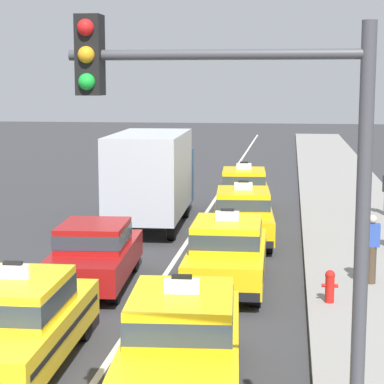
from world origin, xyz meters
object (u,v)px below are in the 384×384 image
at_px(taxi_right_second, 227,252).
at_px(taxi_right_fourth, 244,189).
at_px(taxi_left_nearest, 17,321).
at_px(traffic_light_pole, 260,201).
at_px(sedan_left_second, 95,252).
at_px(taxi_right_third, 243,214).
at_px(fire_hydrant, 330,285).
at_px(taxi_right_nearest, 182,339).
at_px(box_truck_left_third, 153,175).
at_px(pedestrian_trailing, 371,249).

height_order(taxi_right_second, taxi_right_fourth, same).
height_order(taxi_left_nearest, traffic_light_pole, traffic_light_pole).
distance_m(sedan_left_second, taxi_right_third, 6.35).
bearing_deg(taxi_right_fourth, traffic_light_pole, -85.92).
relative_size(taxi_right_second, taxi_right_third, 0.98).
height_order(taxi_right_fourth, fire_hydrant, taxi_right_fourth).
bearing_deg(taxi_right_nearest, taxi_left_nearest, 170.89).
distance_m(box_truck_left_third, traffic_light_pole, 18.40).
xyz_separation_m(taxi_left_nearest, taxi_right_fourth, (2.85, 16.12, 0.00)).
bearing_deg(taxi_left_nearest, taxi_right_nearest, -9.11).
height_order(taxi_right_nearest, taxi_right_third, same).
distance_m(sedan_left_second, box_truck_left_third, 7.84).
bearing_deg(sedan_left_second, box_truck_left_third, 90.15).
bearing_deg(traffic_light_pole, taxi_right_third, 94.28).
xyz_separation_m(sedan_left_second, traffic_light_pole, (4.41, -9.96, 2.97)).
distance_m(sedan_left_second, taxi_right_fourth, 11.21).
distance_m(taxi_right_nearest, taxi_right_fourth, 16.60).
bearing_deg(taxi_right_second, taxi_right_nearest, -91.72).
relative_size(taxi_left_nearest, taxi_right_nearest, 0.99).
distance_m(taxi_right_second, traffic_light_pole, 10.79).
distance_m(taxi_left_nearest, pedestrian_trailing, 8.85).
distance_m(sedan_left_second, traffic_light_pole, 11.29).
xyz_separation_m(taxi_right_nearest, pedestrian_trailing, (3.62, 6.40, 0.11)).
bearing_deg(taxi_right_second, sedan_left_second, -173.80).
xyz_separation_m(sedan_left_second, taxi_right_third, (3.26, 5.45, 0.03)).
distance_m(taxi_left_nearest, taxi_right_nearest, 2.99).
bearing_deg(taxi_left_nearest, box_truck_left_third, 90.45).
distance_m(taxi_right_second, taxi_right_fourth, 10.47).
bearing_deg(pedestrian_trailing, sedan_left_second, -174.67).
bearing_deg(traffic_light_pole, taxi_right_nearest, 108.22).
xyz_separation_m(box_truck_left_third, taxi_right_third, (3.28, -2.33, -0.90)).
distance_m(taxi_right_third, taxi_right_fourth, 5.38).
bearing_deg(sedan_left_second, fire_hydrant, -10.94).
distance_m(taxi_right_fourth, traffic_light_pole, 21.04).
bearing_deg(pedestrian_trailing, taxi_right_nearest, -119.51).
height_order(taxi_left_nearest, taxi_right_second, same).
height_order(taxi_right_nearest, traffic_light_pole, traffic_light_pole).
distance_m(taxi_left_nearest, taxi_right_fourth, 16.37).
height_order(taxi_right_nearest, taxi_right_second, same).
relative_size(taxi_right_second, traffic_light_pole, 0.82).
xyz_separation_m(taxi_right_fourth, traffic_light_pole, (1.48, -20.78, 2.94)).
height_order(taxi_right_third, traffic_light_pole, traffic_light_pole).
bearing_deg(pedestrian_trailing, box_truck_left_third, 132.98).
xyz_separation_m(taxi_left_nearest, fire_hydrant, (5.52, 4.22, -0.33)).
xyz_separation_m(taxi_right_fourth, fire_hydrant, (2.67, -11.90, -0.33)).
bearing_deg(taxi_right_second, taxi_left_nearest, -119.04).
height_order(taxi_right_third, fire_hydrant, taxi_right_third).
bearing_deg(box_truck_left_third, taxi_right_nearest, -77.30).
height_order(sedan_left_second, box_truck_left_third, box_truck_left_third).
distance_m(box_truck_left_third, taxi_right_third, 4.13).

